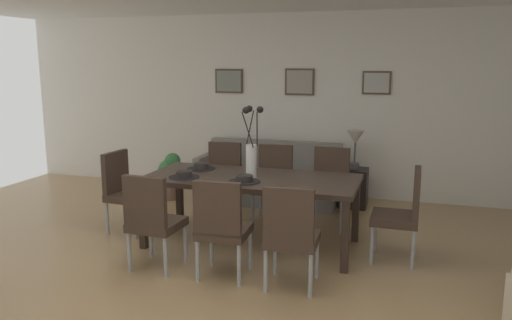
% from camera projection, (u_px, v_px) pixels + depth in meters
% --- Properties ---
extents(ground_plane, '(9.00, 9.00, 0.00)m').
position_uv_depth(ground_plane, '(223.00, 280.00, 4.52)').
color(ground_plane, tan).
extents(back_wall_panel, '(9.00, 0.10, 2.60)m').
position_uv_depth(back_wall_panel, '(302.00, 105.00, 7.32)').
color(back_wall_panel, white).
rests_on(back_wall_panel, ground).
extents(dining_table, '(2.20, 0.99, 0.74)m').
position_uv_depth(dining_table, '(251.00, 183.00, 5.27)').
color(dining_table, '#33261E').
rests_on(dining_table, ground).
extents(dining_chair_near_left, '(0.46, 0.46, 0.92)m').
position_uv_depth(dining_chair_near_left, '(152.00, 217.00, 4.65)').
color(dining_chair_near_left, '#3D2D23').
rests_on(dining_chair_near_left, ground).
extents(dining_chair_near_right, '(0.45, 0.45, 0.92)m').
position_uv_depth(dining_chair_near_right, '(222.00, 176.00, 6.33)').
color(dining_chair_near_right, '#3D2D23').
rests_on(dining_chair_near_right, ground).
extents(dining_chair_far_left, '(0.47, 0.47, 0.92)m').
position_uv_depth(dining_chair_far_left, '(221.00, 224.00, 4.46)').
color(dining_chair_far_left, '#3D2D23').
rests_on(dining_chair_far_left, ground).
extents(dining_chair_far_right, '(0.46, 0.46, 0.92)m').
position_uv_depth(dining_chair_far_right, '(273.00, 180.00, 6.14)').
color(dining_chair_far_right, '#3D2D23').
rests_on(dining_chair_far_right, ground).
extents(dining_chair_mid_left, '(0.46, 0.46, 0.92)m').
position_uv_depth(dining_chair_mid_left, '(291.00, 232.00, 4.25)').
color(dining_chair_mid_left, '#3D2D23').
rests_on(dining_chair_mid_left, ground).
extents(dining_chair_mid_right, '(0.45, 0.45, 0.92)m').
position_uv_depth(dining_chair_mid_right, '(330.00, 183.00, 5.96)').
color(dining_chair_mid_right, '#3D2D23').
rests_on(dining_chair_mid_right, ground).
extents(dining_chair_head_west, '(0.47, 0.47, 0.92)m').
position_uv_depth(dining_chair_head_west, '(124.00, 188.00, 5.74)').
color(dining_chair_head_west, '#3D2D23').
rests_on(dining_chair_head_west, ground).
extents(dining_chair_head_east, '(0.44, 0.44, 0.92)m').
position_uv_depth(dining_chair_head_east, '(403.00, 210.00, 4.87)').
color(dining_chair_head_east, '#3D2D23').
rests_on(dining_chair_head_east, ground).
extents(centerpiece_vase, '(0.21, 0.23, 0.73)m').
position_uv_depth(centerpiece_vase, '(251.00, 150.00, 5.20)').
color(centerpiece_vase, white).
rests_on(centerpiece_vase, dining_table).
extents(placemat_near_left, '(0.32, 0.32, 0.01)m').
position_uv_depth(placemat_near_left, '(184.00, 177.00, 5.24)').
color(placemat_near_left, black).
rests_on(placemat_near_left, dining_table).
extents(bowl_near_left, '(0.17, 0.17, 0.07)m').
position_uv_depth(bowl_near_left, '(184.00, 173.00, 5.23)').
color(bowl_near_left, '#2D2826').
rests_on(bowl_near_left, dining_table).
extents(placemat_near_right, '(0.32, 0.32, 0.01)m').
position_uv_depth(placemat_near_right, '(201.00, 169.00, 5.66)').
color(placemat_near_right, black).
rests_on(placemat_near_right, dining_table).
extents(bowl_near_right, '(0.17, 0.17, 0.07)m').
position_uv_depth(bowl_near_right, '(201.00, 165.00, 5.65)').
color(bowl_near_right, '#2D2826').
rests_on(bowl_near_right, dining_table).
extents(placemat_far_left, '(0.32, 0.32, 0.01)m').
position_uv_depth(placemat_far_left, '(244.00, 181.00, 5.05)').
color(placemat_far_left, black).
rests_on(placemat_far_left, dining_table).
extents(bowl_far_left, '(0.17, 0.17, 0.07)m').
position_uv_depth(bowl_far_left, '(244.00, 178.00, 5.04)').
color(bowl_far_left, '#2D2826').
rests_on(bowl_far_left, dining_table).
extents(sofa, '(1.92, 0.84, 0.80)m').
position_uv_depth(sofa, '(269.00, 181.00, 7.09)').
color(sofa, gray).
rests_on(sofa, ground).
extents(side_table, '(0.36, 0.36, 0.52)m').
position_uv_depth(side_table, '(354.00, 188.00, 6.77)').
color(side_table, black).
rests_on(side_table, ground).
extents(table_lamp, '(0.22, 0.22, 0.51)m').
position_uv_depth(table_lamp, '(355.00, 141.00, 6.65)').
color(table_lamp, '#4C4C51').
rests_on(table_lamp, side_table).
extents(framed_picture_left, '(0.43, 0.03, 0.35)m').
position_uv_depth(framed_picture_left, '(229.00, 81.00, 7.51)').
color(framed_picture_left, '#473828').
extents(framed_picture_center, '(0.42, 0.03, 0.38)m').
position_uv_depth(framed_picture_center, '(300.00, 82.00, 7.20)').
color(framed_picture_center, '#473828').
extents(framed_picture_right, '(0.38, 0.03, 0.32)m').
position_uv_depth(framed_picture_right, '(377.00, 83.00, 6.89)').
color(framed_picture_right, '#473828').
extents(potted_plant, '(0.36, 0.36, 0.67)m').
position_uv_depth(potted_plant, '(171.00, 173.00, 7.12)').
color(potted_plant, brown).
rests_on(potted_plant, ground).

